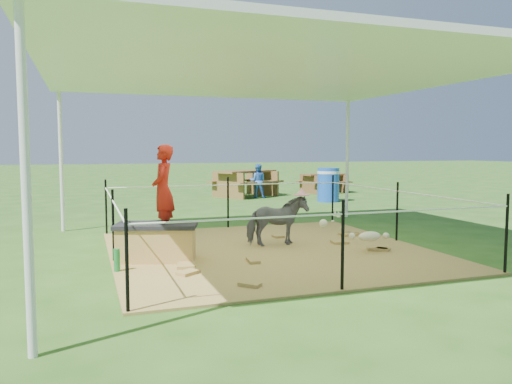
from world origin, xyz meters
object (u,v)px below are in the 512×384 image
object	(u,v)px
picnic_table_near	(246,183)
picnic_table_far	(324,183)
green_bottle	(117,260)
pony	(277,221)
straw_bale	(157,244)
trash_barrel	(328,185)
foal	(370,234)
woman	(163,182)
distant_person	(258,181)

from	to	relation	value
picnic_table_near	picnic_table_far	distance (m)	3.04
green_bottle	pony	world-z (taller)	pony
straw_bale	pony	xyz separation A→B (m)	(1.92, 0.43, 0.17)
pony	trash_barrel	bearing A→B (deg)	-33.13
foal	picnic_table_far	world-z (taller)	picnic_table_far
picnic_table_far	picnic_table_near	bearing A→B (deg)	177.85
woman	distant_person	bearing A→B (deg)	169.56
distant_person	woman	bearing A→B (deg)	83.53
straw_bale	pony	world-z (taller)	pony
woman	picnic_table_far	size ratio (longest dim) A/B	0.76
straw_bale	trash_barrel	world-z (taller)	trash_barrel
foal	trash_barrel	size ratio (longest dim) A/B	0.96
picnic_table_far	trash_barrel	bearing A→B (deg)	-124.25
trash_barrel	picnic_table_near	distance (m)	2.90
straw_bale	green_bottle	size ratio (longest dim) A/B	3.60
woman	picnic_table_near	bearing A→B (deg)	172.34
pony	foal	world-z (taller)	pony
pony	foal	size ratio (longest dim) A/B	0.98
straw_bale	foal	distance (m)	3.07
green_bottle	foal	size ratio (longest dim) A/B	0.30
straw_bale	trash_barrel	size ratio (longest dim) A/B	1.03
woman	picnic_table_near	size ratio (longest dim) A/B	0.60
woman	foal	world-z (taller)	woman
foal	distant_person	size ratio (longest dim) A/B	0.89
pony	distant_person	world-z (taller)	distant_person
straw_bale	picnic_table_far	bearing A→B (deg)	51.78
foal	picnic_table_near	world-z (taller)	picnic_table_near
woman	distant_person	distance (m)	8.92
foal	woman	bearing A→B (deg)	168.24
picnic_table_near	picnic_table_far	world-z (taller)	picnic_table_near
picnic_table_near	picnic_table_far	size ratio (longest dim) A/B	1.27
woman	green_bottle	world-z (taller)	woman
woman	picnic_table_far	xyz separation A→B (m)	(6.93, 8.92, -0.76)
straw_bale	picnic_table_far	size ratio (longest dim) A/B	0.63
green_bottle	trash_barrel	world-z (taller)	trash_barrel
trash_barrel	green_bottle	bearing A→B (deg)	-133.54
foal	picnic_table_far	xyz separation A→B (m)	(3.99, 9.39, 0.04)
green_bottle	picnic_table_near	distance (m)	10.06
green_bottle	woman	bearing A→B (deg)	34.70
trash_barrel	straw_bale	bearing A→B (deg)	-132.95
trash_barrel	foal	bearing A→B (deg)	-112.49
trash_barrel	distant_person	xyz separation A→B (m)	(-1.60, 1.66, 0.04)
woman	trash_barrel	size ratio (longest dim) A/B	1.24
green_bottle	trash_barrel	bearing A→B (deg)	46.46
foal	distant_person	world-z (taller)	distant_person
woman	picnic_table_far	bearing A→B (deg)	159.22
foal	picnic_table_near	xyz separation A→B (m)	(0.98, 8.98, 0.13)
green_bottle	distant_person	world-z (taller)	distant_person
distant_person	picnic_table_near	bearing A→B (deg)	-51.38
straw_bale	pony	bearing A→B (deg)	12.48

